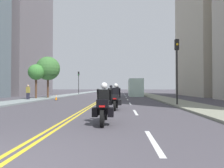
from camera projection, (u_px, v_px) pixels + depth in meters
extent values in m
plane|color=#454149|center=(112.00, 93.00, 51.09)|extent=(264.00, 264.00, 0.00)
cube|color=gray|center=(83.00, 93.00, 51.40)|extent=(2.65, 144.00, 0.12)
cube|color=gray|center=(141.00, 93.00, 50.78)|extent=(2.65, 144.00, 0.12)
cube|color=yellow|center=(111.00, 93.00, 51.09)|extent=(0.12, 132.00, 0.01)
cube|color=yellow|center=(112.00, 93.00, 51.08)|extent=(0.12, 132.00, 0.01)
cube|color=silver|center=(153.00, 141.00, 5.01)|extent=(0.14, 2.40, 0.01)
cube|color=silver|center=(135.00, 112.00, 11.00)|extent=(0.14, 2.40, 0.01)
cube|color=silver|center=(130.00, 104.00, 17.00)|extent=(0.14, 2.40, 0.01)
cube|color=silver|center=(128.00, 100.00, 22.99)|extent=(0.14, 2.40, 0.01)
cube|color=silver|center=(126.00, 97.00, 28.98)|extent=(0.14, 2.40, 0.01)
cube|color=silver|center=(125.00, 96.00, 34.98)|extent=(0.14, 2.40, 0.01)
cube|color=silver|center=(124.00, 94.00, 40.97)|extent=(0.14, 2.40, 0.01)
cube|color=silver|center=(124.00, 94.00, 46.96)|extent=(0.14, 2.40, 0.01)
cube|color=silver|center=(124.00, 93.00, 52.96)|extent=(0.14, 2.40, 0.01)
cube|color=silver|center=(123.00, 92.00, 58.95)|extent=(0.14, 2.40, 0.01)
cube|color=slate|center=(17.00, 31.00, 38.94)|extent=(8.83, 15.24, 24.72)
cube|color=#BAB19C|center=(209.00, 26.00, 34.07)|extent=(7.74, 13.84, 23.85)
cylinder|color=black|center=(106.00, 112.00, 8.48)|extent=(0.12, 0.61, 0.61)
cylinder|color=black|center=(102.00, 118.00, 6.84)|extent=(0.12, 0.61, 0.61)
cube|color=silver|center=(106.00, 105.00, 8.49)|extent=(0.14, 0.32, 0.04)
cube|color=black|center=(104.00, 108.00, 7.67)|extent=(0.32, 1.25, 0.40)
cube|color=black|center=(102.00, 104.00, 6.93)|extent=(0.40, 0.36, 0.28)
cube|color=red|center=(102.00, 106.00, 6.74)|extent=(0.20, 0.03, 0.06)
cube|color=black|center=(95.00, 112.00, 7.18)|extent=(0.20, 0.44, 0.32)
cube|color=black|center=(111.00, 112.00, 7.16)|extent=(0.20, 0.44, 0.32)
cube|color=#B2C1CC|center=(105.00, 97.00, 8.20)|extent=(0.36, 0.12, 0.36)
cube|color=black|center=(104.00, 96.00, 7.62)|extent=(0.40, 0.26, 0.51)
cylinder|color=black|center=(98.00, 95.00, 7.78)|extent=(0.10, 0.28, 0.45)
cylinder|color=black|center=(111.00, 95.00, 7.77)|extent=(0.10, 0.28, 0.45)
sphere|color=white|center=(104.00, 86.00, 7.66)|extent=(0.26, 0.26, 0.26)
cylinder|color=black|center=(117.00, 104.00, 13.29)|extent=(0.16, 0.61, 0.61)
cylinder|color=black|center=(115.00, 106.00, 11.67)|extent=(0.16, 0.61, 0.61)
cube|color=silver|center=(117.00, 99.00, 13.30)|extent=(0.16, 0.33, 0.04)
cube|color=black|center=(116.00, 100.00, 12.49)|extent=(0.39, 1.25, 0.40)
cube|color=black|center=(115.00, 97.00, 11.77)|extent=(0.42, 0.38, 0.28)
cube|color=red|center=(115.00, 99.00, 11.57)|extent=(0.20, 0.04, 0.06)
cube|color=black|center=(111.00, 102.00, 12.03)|extent=(0.22, 0.45, 0.32)
cube|color=black|center=(120.00, 102.00, 11.98)|extent=(0.22, 0.45, 0.32)
cube|color=#B2C1CC|center=(116.00, 94.00, 13.02)|extent=(0.37, 0.14, 0.36)
cube|color=black|center=(116.00, 92.00, 12.45)|extent=(0.41, 0.28, 0.58)
cylinder|color=black|center=(112.00, 91.00, 12.62)|extent=(0.11, 0.29, 0.45)
cylinder|color=black|center=(120.00, 91.00, 12.58)|extent=(0.11, 0.29, 0.45)
sphere|color=white|center=(116.00, 85.00, 12.49)|extent=(0.26, 0.26, 0.26)
cylinder|color=black|center=(112.00, 100.00, 17.50)|extent=(0.14, 0.66, 0.66)
cylinder|color=black|center=(110.00, 101.00, 16.01)|extent=(0.14, 0.66, 0.66)
cube|color=silver|center=(112.00, 96.00, 17.51)|extent=(0.15, 0.33, 0.04)
cube|color=black|center=(111.00, 97.00, 16.76)|extent=(0.37, 1.16, 0.40)
cube|color=black|center=(110.00, 94.00, 16.09)|extent=(0.42, 0.38, 0.28)
cube|color=red|center=(110.00, 95.00, 15.90)|extent=(0.20, 0.04, 0.06)
cube|color=black|center=(107.00, 98.00, 16.33)|extent=(0.22, 0.45, 0.32)
cube|color=black|center=(114.00, 98.00, 16.28)|extent=(0.22, 0.45, 0.32)
cube|color=#B2C1CC|center=(112.00, 92.00, 17.25)|extent=(0.37, 0.14, 0.36)
cube|color=black|center=(111.00, 91.00, 16.72)|extent=(0.41, 0.28, 0.52)
cylinder|color=black|center=(108.00, 91.00, 16.89)|extent=(0.11, 0.29, 0.45)
cylinder|color=black|center=(114.00, 91.00, 16.85)|extent=(0.11, 0.29, 0.45)
sphere|color=black|center=(111.00, 86.00, 16.76)|extent=(0.26, 0.26, 0.26)
cylinder|color=black|center=(117.00, 97.00, 22.34)|extent=(0.13, 0.61, 0.60)
cylinder|color=black|center=(117.00, 98.00, 20.79)|extent=(0.13, 0.61, 0.60)
cube|color=silver|center=(117.00, 94.00, 22.34)|extent=(0.15, 0.32, 0.04)
cube|color=black|center=(117.00, 95.00, 21.57)|extent=(0.36, 1.19, 0.40)
cube|color=black|center=(117.00, 93.00, 20.88)|extent=(0.41, 0.37, 0.28)
cube|color=red|center=(117.00, 94.00, 20.68)|extent=(0.20, 0.04, 0.06)
cube|color=black|center=(114.00, 96.00, 21.12)|extent=(0.21, 0.45, 0.32)
cube|color=black|center=(120.00, 96.00, 21.08)|extent=(0.21, 0.45, 0.32)
cube|color=#B2C1CC|center=(117.00, 91.00, 22.07)|extent=(0.36, 0.13, 0.36)
cube|color=black|center=(117.00, 91.00, 21.53)|extent=(0.41, 0.27, 0.52)
cylinder|color=black|center=(115.00, 90.00, 21.70)|extent=(0.11, 0.28, 0.45)
cylinder|color=black|center=(119.00, 90.00, 21.66)|extent=(0.11, 0.28, 0.45)
sphere|color=black|center=(117.00, 87.00, 21.56)|extent=(0.26, 0.26, 0.26)
cylinder|color=black|center=(118.00, 96.00, 26.97)|extent=(0.14, 0.63, 0.63)
cylinder|color=black|center=(117.00, 96.00, 25.48)|extent=(0.14, 0.63, 0.63)
cube|color=silver|center=(118.00, 93.00, 26.98)|extent=(0.16, 0.33, 0.04)
cube|color=black|center=(118.00, 94.00, 26.23)|extent=(0.37, 1.15, 0.40)
cube|color=black|center=(117.00, 92.00, 25.56)|extent=(0.42, 0.38, 0.28)
cube|color=red|center=(117.00, 93.00, 25.37)|extent=(0.20, 0.04, 0.06)
cube|color=black|center=(115.00, 95.00, 25.81)|extent=(0.22, 0.45, 0.32)
cube|color=black|center=(119.00, 95.00, 25.76)|extent=(0.22, 0.45, 0.32)
cube|color=#B2C1CC|center=(118.00, 91.00, 26.72)|extent=(0.37, 0.14, 0.36)
cube|color=black|center=(118.00, 90.00, 26.19)|extent=(0.41, 0.28, 0.53)
cylinder|color=black|center=(116.00, 90.00, 26.36)|extent=(0.11, 0.29, 0.45)
cylinder|color=black|center=(119.00, 90.00, 26.32)|extent=(0.11, 0.29, 0.45)
sphere|color=white|center=(118.00, 87.00, 26.23)|extent=(0.26, 0.26, 0.26)
cylinder|color=black|center=(118.00, 95.00, 31.22)|extent=(0.12, 0.63, 0.62)
cylinder|color=black|center=(118.00, 95.00, 29.62)|extent=(0.12, 0.63, 0.62)
cube|color=silver|center=(118.00, 92.00, 31.22)|extent=(0.15, 0.32, 0.04)
cube|color=black|center=(118.00, 93.00, 30.42)|extent=(0.34, 1.22, 0.40)
cube|color=black|center=(118.00, 92.00, 29.71)|extent=(0.41, 0.37, 0.28)
cube|color=red|center=(118.00, 92.00, 29.52)|extent=(0.20, 0.03, 0.06)
cube|color=black|center=(116.00, 94.00, 29.96)|extent=(0.21, 0.44, 0.32)
cube|color=black|center=(120.00, 94.00, 29.93)|extent=(0.21, 0.44, 0.32)
cube|color=#B2C1CC|center=(118.00, 90.00, 30.94)|extent=(0.36, 0.13, 0.36)
cube|color=black|center=(118.00, 90.00, 30.38)|extent=(0.40, 0.27, 0.53)
cylinder|color=black|center=(117.00, 89.00, 30.55)|extent=(0.10, 0.28, 0.45)
cylinder|color=black|center=(120.00, 89.00, 30.52)|extent=(0.10, 0.28, 0.45)
sphere|color=black|center=(118.00, 87.00, 30.42)|extent=(0.26, 0.26, 0.26)
cube|color=black|center=(56.00, 100.00, 21.85)|extent=(0.32, 0.32, 0.03)
cone|color=orange|center=(56.00, 97.00, 21.85)|extent=(0.25, 0.25, 0.61)
cylinder|color=white|center=(56.00, 96.00, 21.86)|extent=(0.17, 0.17, 0.08)
cylinder|color=black|center=(177.00, 78.00, 14.97)|extent=(0.12, 0.12, 4.25)
cube|color=black|center=(177.00, 45.00, 15.02)|extent=(0.28, 0.28, 0.80)
sphere|color=yellow|center=(177.00, 44.00, 14.87)|extent=(0.18, 0.18, 0.18)
cylinder|color=black|center=(79.00, 85.00, 41.15)|extent=(0.12, 0.12, 3.97)
cube|color=black|center=(79.00, 74.00, 41.20)|extent=(0.28, 0.28, 0.80)
sphere|color=green|center=(79.00, 75.00, 41.05)|extent=(0.18, 0.18, 0.18)
cube|color=#272535|center=(28.00, 97.00, 21.51)|extent=(0.31, 0.25, 0.82)
cube|color=olive|center=(28.00, 90.00, 21.53)|extent=(0.40, 0.28, 0.65)
sphere|color=tan|center=(28.00, 86.00, 21.53)|extent=(0.22, 0.22, 0.22)
cylinder|color=#523625|center=(36.00, 88.00, 23.89)|extent=(0.24, 0.24, 2.59)
sphere|color=#3E8137|center=(36.00, 72.00, 23.93)|extent=(1.88, 1.88, 1.88)
cylinder|color=#4E3325|center=(48.00, 88.00, 25.30)|extent=(0.24, 0.24, 2.78)
sphere|color=#3D7235|center=(48.00, 68.00, 25.35)|extent=(2.99, 2.99, 2.99)
cube|color=silver|center=(134.00, 89.00, 35.62)|extent=(2.00, 1.80, 2.20)
cube|color=silver|center=(135.00, 88.00, 32.63)|extent=(2.20, 5.20, 2.80)
cylinder|color=black|center=(134.00, 93.00, 35.21)|extent=(2.00, 0.90, 0.90)
cylinder|color=black|center=(136.00, 94.00, 31.01)|extent=(2.00, 0.90, 0.90)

